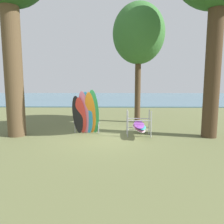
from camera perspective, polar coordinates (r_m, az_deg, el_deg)
The scene contains 5 objects.
ground_plane at distance 9.79m, azimuth -2.70°, elevation -7.11°, with size 80.00×80.00×0.00m, color #60663D.
lake_water at distance 40.36m, azimuth 0.11°, elevation 4.13°, with size 80.00×36.00×0.10m, color #477084.
tree_mid_behind at distance 13.99m, azimuth 7.34°, elevation 20.41°, with size 3.27×3.27×7.53m.
leaning_board_pile at distance 10.32m, azimuth -7.20°, elevation -0.49°, with size 1.41×0.88×2.26m.
board_storage_rack at distance 10.15m, azimuth 7.44°, elevation -3.77°, with size 1.15×2.13×1.25m.
Camera 1 is at (0.62, -9.45, 2.48)m, focal length 33.18 mm.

